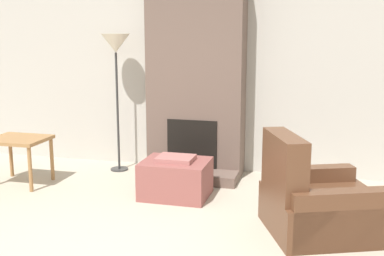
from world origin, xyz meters
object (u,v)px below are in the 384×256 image
Objects in this scene: ottoman at (176,178)px; armchair at (314,205)px; side_table at (19,145)px; floor_lamp_left at (116,50)px.

ottoman is 0.59× the size of armchair.
side_table is (-3.41, 0.58, 0.22)m from armchair.
ottoman is at bearing 1.09° from side_table.
armchair is 0.69× the size of floor_lamp_left.
floor_lamp_left is at bearing 38.09° from armchair.
ottoman is at bearing 45.17° from armchair.
ottoman is 1.87m from floor_lamp_left.
ottoman is 1.10× the size of side_table.
floor_lamp_left reaches higher than armchair.
floor_lamp_left reaches higher than ottoman.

